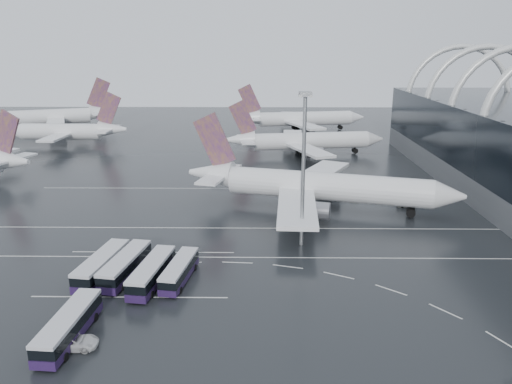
{
  "coord_description": "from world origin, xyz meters",
  "views": [
    {
      "loc": [
        -5.16,
        -79.37,
        34.36
      ],
      "look_at": [
        -6.37,
        13.27,
        7.0
      ],
      "focal_mm": 35.0,
      "sensor_mm": 36.0,
      "label": 1
    }
  ],
  "objects_px": {
    "jet_remote_far": "(58,117)",
    "bus_row_near_b": "(125,265)",
    "airliner_gate_c": "(298,119)",
    "jet_remote_mid": "(69,132)",
    "airliner_gate_b": "(303,141)",
    "airliner_main": "(314,186)",
    "floodlight_mast": "(304,152)",
    "van_curve_a": "(73,342)",
    "gse_cart_belly_b": "(407,200)",
    "gse_cart_belly_e": "(354,196)",
    "bus_row_far_a": "(69,326)",
    "bus_row_near_c": "(152,272)",
    "bus_row_near_a": "(102,265)",
    "gse_cart_belly_d": "(402,204)",
    "bus_row_near_d": "(179,270)"
  },
  "relations": [
    {
      "from": "airliner_main",
      "to": "jet_remote_far",
      "type": "xyz_separation_m",
      "value": [
        -96.87,
        104.73,
        0.45
      ]
    },
    {
      "from": "bus_row_near_c",
      "to": "van_curve_a",
      "type": "relative_size",
      "value": 2.34
    },
    {
      "from": "airliner_gate_b",
      "to": "bus_row_near_b",
      "type": "height_order",
      "value": "airliner_gate_b"
    },
    {
      "from": "airliner_main",
      "to": "airliner_gate_b",
      "type": "relative_size",
      "value": 1.13
    },
    {
      "from": "airliner_gate_c",
      "to": "gse_cart_belly_b",
      "type": "relative_size",
      "value": 24.02
    },
    {
      "from": "bus_row_near_c",
      "to": "bus_row_far_a",
      "type": "xyz_separation_m",
      "value": [
        -6.91,
        -14.86,
        -0.02
      ]
    },
    {
      "from": "bus_row_near_b",
      "to": "bus_row_far_a",
      "type": "height_order",
      "value": "bus_row_near_b"
    },
    {
      "from": "jet_remote_far",
      "to": "bus_row_near_b",
      "type": "xyz_separation_m",
      "value": [
        64.75,
        -138.45,
        -3.65
      ]
    },
    {
      "from": "gse_cart_belly_b",
      "to": "airliner_main",
      "type": "bearing_deg",
      "value": -167.78
    },
    {
      "from": "bus_row_near_b",
      "to": "floodlight_mast",
      "type": "xyz_separation_m",
      "value": [
        28.04,
        13.21,
        15.12
      ]
    },
    {
      "from": "van_curve_a",
      "to": "floodlight_mast",
      "type": "relative_size",
      "value": 0.22
    },
    {
      "from": "bus_row_near_b",
      "to": "gse_cart_belly_b",
      "type": "xyz_separation_m",
      "value": [
        53.94,
        38.45,
        -1.25
      ]
    },
    {
      "from": "airliner_gate_c",
      "to": "gse_cart_belly_d",
      "type": "bearing_deg",
      "value": -91.03
    },
    {
      "from": "jet_remote_far",
      "to": "bus_row_near_a",
      "type": "relative_size",
      "value": 3.33
    },
    {
      "from": "airliner_gate_b",
      "to": "jet_remote_far",
      "type": "bearing_deg",
      "value": 144.77
    },
    {
      "from": "airliner_main",
      "to": "floodlight_mast",
      "type": "distance_m",
      "value": 24.08
    },
    {
      "from": "bus_row_far_a",
      "to": "gse_cart_belly_b",
      "type": "distance_m",
      "value": 79.08
    },
    {
      "from": "floodlight_mast",
      "to": "gse_cart_belly_d",
      "type": "xyz_separation_m",
      "value": [
        23.81,
        22.05,
        -16.44
      ]
    },
    {
      "from": "bus_row_near_b",
      "to": "gse_cart_belly_b",
      "type": "relative_size",
      "value": 6.2
    },
    {
      "from": "van_curve_a",
      "to": "gse_cart_belly_b",
      "type": "relative_size",
      "value": 2.62
    },
    {
      "from": "airliner_main",
      "to": "bus_row_far_a",
      "type": "bearing_deg",
      "value": -108.93
    },
    {
      "from": "airliner_main",
      "to": "floodlight_mast",
      "type": "bearing_deg",
      "value": -86.05
    },
    {
      "from": "airliner_gate_c",
      "to": "gse_cart_belly_b",
      "type": "bearing_deg",
      "value": -89.55
    },
    {
      "from": "bus_row_near_c",
      "to": "gse_cart_belly_d",
      "type": "distance_m",
      "value": 60.35
    },
    {
      "from": "gse_cart_belly_e",
      "to": "bus_row_near_a",
      "type": "bearing_deg",
      "value": -137.83
    },
    {
      "from": "jet_remote_mid",
      "to": "gse_cart_belly_b",
      "type": "bearing_deg",
      "value": 148.49
    },
    {
      "from": "airliner_main",
      "to": "airliner_gate_c",
      "type": "distance_m",
      "value": 103.04
    },
    {
      "from": "jet_remote_mid",
      "to": "jet_remote_far",
      "type": "height_order",
      "value": "jet_remote_far"
    },
    {
      "from": "gse_cart_belly_d",
      "to": "gse_cart_belly_e",
      "type": "relative_size",
      "value": 1.08
    },
    {
      "from": "gse_cart_belly_b",
      "to": "gse_cart_belly_e",
      "type": "height_order",
      "value": "gse_cart_belly_b"
    },
    {
      "from": "gse_cart_belly_e",
      "to": "gse_cart_belly_b",
      "type": "bearing_deg",
      "value": -15.83
    },
    {
      "from": "gse_cart_belly_d",
      "to": "bus_row_near_b",
      "type": "bearing_deg",
      "value": -145.79
    },
    {
      "from": "airliner_main",
      "to": "floodlight_mast",
      "type": "height_order",
      "value": "floodlight_mast"
    },
    {
      "from": "airliner_main",
      "to": "jet_remote_far",
      "type": "height_order",
      "value": "jet_remote_far"
    },
    {
      "from": "gse_cart_belly_b",
      "to": "bus_row_near_c",
      "type": "bearing_deg",
      "value": -140.5
    },
    {
      "from": "bus_row_near_b",
      "to": "floodlight_mast",
      "type": "height_order",
      "value": "floodlight_mast"
    },
    {
      "from": "bus_row_near_d",
      "to": "van_curve_a",
      "type": "bearing_deg",
      "value": 159.34
    },
    {
      "from": "jet_remote_mid",
      "to": "bus_row_near_a",
      "type": "distance_m",
      "value": 113.43
    },
    {
      "from": "airliner_gate_c",
      "to": "jet_remote_mid",
      "type": "distance_m",
      "value": 89.52
    },
    {
      "from": "gse_cart_belly_b",
      "to": "jet_remote_mid",
      "type": "bearing_deg",
      "value": 147.01
    },
    {
      "from": "airliner_gate_c",
      "to": "bus_row_far_a",
      "type": "height_order",
      "value": "airliner_gate_c"
    },
    {
      "from": "bus_row_far_a",
      "to": "gse_cart_belly_e",
      "type": "bearing_deg",
      "value": -33.17
    },
    {
      "from": "bus_row_near_b",
      "to": "gse_cart_belly_e",
      "type": "distance_m",
      "value": 59.53
    },
    {
      "from": "jet_remote_mid",
      "to": "bus_row_near_b",
      "type": "relative_size",
      "value": 3.08
    },
    {
      "from": "bus_row_near_a",
      "to": "van_curve_a",
      "type": "bearing_deg",
      "value": -164.44
    },
    {
      "from": "airliner_gate_c",
      "to": "van_curve_a",
      "type": "relative_size",
      "value": 9.17
    },
    {
      "from": "bus_row_near_d",
      "to": "bus_row_near_b",
      "type": "bearing_deg",
      "value": 90.01
    },
    {
      "from": "airliner_main",
      "to": "bus_row_near_c",
      "type": "xyz_separation_m",
      "value": [
        -27.53,
        -35.97,
        -3.22
      ]
    },
    {
      "from": "airliner_gate_c",
      "to": "jet_remote_far",
      "type": "xyz_separation_m",
      "value": [
        -100.55,
        1.76,
        0.64
      ]
    },
    {
      "from": "jet_remote_far",
      "to": "bus_row_far_a",
      "type": "height_order",
      "value": "jet_remote_far"
    }
  ]
}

